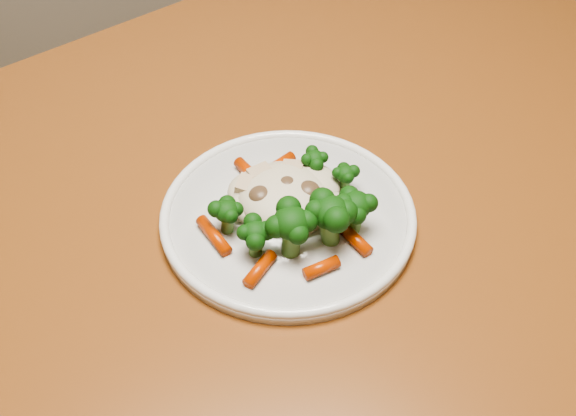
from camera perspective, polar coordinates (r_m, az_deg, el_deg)
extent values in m
cube|color=brown|center=(0.78, 3.93, 1.08)|extent=(1.48, 1.25, 0.04)
cube|color=brown|center=(1.53, 10.59, 7.62)|extent=(0.08, 0.08, 0.71)
cylinder|color=white|center=(0.71, 0.00, -0.78)|extent=(0.25, 0.25, 0.01)
ellipsoid|color=beige|center=(0.70, -0.34, 1.56)|extent=(0.11, 0.10, 0.04)
ellipsoid|color=black|center=(0.66, -2.57, -2.55)|extent=(0.04, 0.04, 0.04)
ellipsoid|color=black|center=(0.66, 0.26, -2.03)|extent=(0.06, 0.06, 0.05)
ellipsoid|color=black|center=(0.67, 3.34, -1.22)|extent=(0.06, 0.06, 0.05)
ellipsoid|color=black|center=(0.68, 5.30, -0.50)|extent=(0.05, 0.05, 0.04)
ellipsoid|color=black|center=(0.72, 4.53, 2.23)|extent=(0.03, 0.03, 0.03)
ellipsoid|color=black|center=(0.74, 2.09, 3.38)|extent=(0.03, 0.03, 0.03)
ellipsoid|color=black|center=(0.68, -4.83, -0.82)|extent=(0.04, 0.04, 0.03)
cylinder|color=#C03904|center=(0.74, -2.95, 2.70)|extent=(0.03, 0.05, 0.01)
cylinder|color=#C03904|center=(0.75, -0.95, 3.30)|extent=(0.05, 0.03, 0.01)
cylinder|color=#C03904|center=(0.73, 2.52, 2.18)|extent=(0.04, 0.03, 0.01)
cylinder|color=#C03904|center=(0.68, -5.88, -2.17)|extent=(0.03, 0.05, 0.01)
cylinder|color=#C03904|center=(0.65, -2.24, -4.83)|extent=(0.04, 0.04, 0.01)
cylinder|color=#C03904|center=(0.66, 2.67, -4.73)|extent=(0.04, 0.02, 0.01)
cylinder|color=#C03904|center=(0.68, 5.22, -2.37)|extent=(0.03, 0.05, 0.01)
cylinder|color=#C03904|center=(0.71, 0.81, 1.69)|extent=(0.04, 0.05, 0.01)
ellipsoid|color=brown|center=(0.71, -0.10, 1.69)|extent=(0.03, 0.03, 0.02)
ellipsoid|color=brown|center=(0.70, 1.57, 1.34)|extent=(0.03, 0.03, 0.02)
ellipsoid|color=brown|center=(0.70, -2.16, 0.97)|extent=(0.02, 0.02, 0.02)
cube|color=tan|center=(0.72, -1.43, 2.42)|extent=(0.03, 0.02, 0.01)
cube|color=tan|center=(0.73, 0.40, 3.17)|extent=(0.02, 0.02, 0.01)
cube|color=tan|center=(0.71, -3.46, 1.83)|extent=(0.02, 0.03, 0.01)
cube|color=tan|center=(0.72, -2.22, 2.73)|extent=(0.03, 0.02, 0.01)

